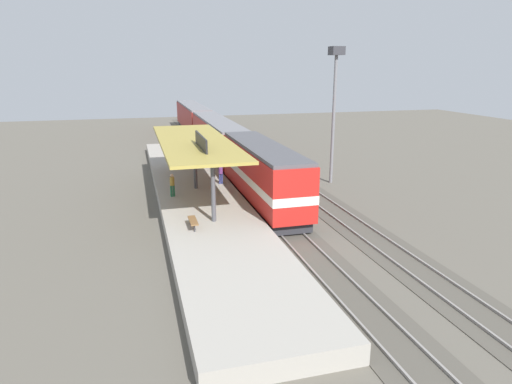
% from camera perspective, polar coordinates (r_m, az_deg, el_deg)
% --- Properties ---
extents(ground_plane, '(120.00, 120.00, 0.00)m').
position_cam_1_polar(ground_plane, '(37.14, 2.56, -0.14)').
color(ground_plane, '#5B564C').
extents(track_near, '(3.20, 110.00, 0.16)m').
position_cam_1_polar(track_near, '(36.59, -0.42, -0.32)').
color(track_near, '#4E4941').
rests_on(track_near, ground).
extents(track_far, '(3.20, 110.00, 0.16)m').
position_cam_1_polar(track_far, '(37.98, 6.30, 0.19)').
color(track_far, '#4E4941').
rests_on(track_far, ground).
extents(platform, '(6.00, 44.00, 0.90)m').
position_cam_1_polar(platform, '(35.62, -7.59, -0.21)').
color(platform, '#9E998E').
rests_on(platform, ground).
extents(station_canopy, '(5.20, 18.00, 4.70)m').
position_cam_1_polar(station_canopy, '(34.64, -7.81, 6.26)').
color(station_canopy, '#47474C').
rests_on(station_canopy, platform).
extents(platform_bench, '(0.44, 1.70, 0.50)m').
position_cam_1_polar(platform_bench, '(26.77, -7.99, -3.64)').
color(platform_bench, '#333338').
rests_on(platform_bench, platform).
extents(locomotive, '(2.93, 14.43, 4.44)m').
position_cam_1_polar(locomotive, '(33.30, 0.84, 2.29)').
color(locomotive, '#28282D').
rests_on(locomotive, track_near).
extents(passenger_carriage_front, '(2.90, 20.00, 4.24)m').
position_cam_1_polar(passenger_carriage_front, '(50.54, -4.86, 6.76)').
color(passenger_carriage_front, '#28282D').
rests_on(passenger_carriage_front, track_near).
extents(passenger_carriage_rear, '(2.90, 20.00, 4.24)m').
position_cam_1_polar(passenger_carriage_rear, '(70.93, -7.99, 9.25)').
color(passenger_carriage_rear, '#28282D').
rests_on(passenger_carriage_rear, track_near).
extents(light_mast, '(1.10, 1.10, 11.70)m').
position_cam_1_polar(light_mast, '(39.78, 9.99, 12.98)').
color(light_mast, slate).
rests_on(light_mast, ground).
extents(person_waiting, '(0.34, 0.34, 1.71)m').
position_cam_1_polar(person_waiting, '(36.42, -4.50, 2.52)').
color(person_waiting, navy).
rests_on(person_waiting, platform).
extents(person_walking, '(0.34, 0.34, 1.71)m').
position_cam_1_polar(person_walking, '(33.27, -10.58, 1.02)').
color(person_walking, '#23603D').
rests_on(person_walking, platform).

